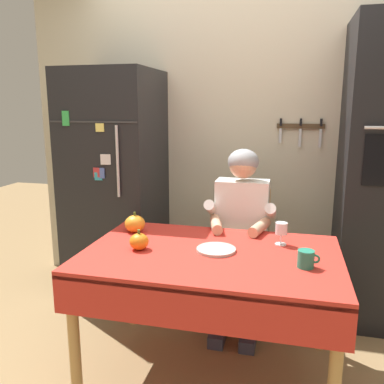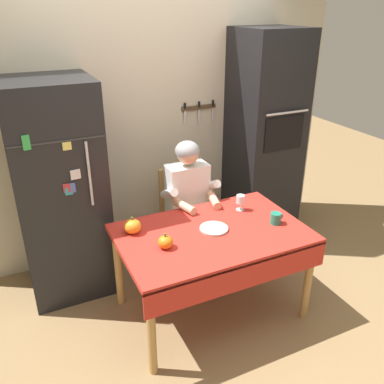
{
  "view_description": "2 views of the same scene",
  "coord_description": "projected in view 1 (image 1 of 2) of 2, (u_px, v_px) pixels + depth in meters",
  "views": [
    {
      "loc": [
        0.4,
        -1.95,
        1.53
      ],
      "look_at": [
        -0.14,
        0.25,
        1.04
      ],
      "focal_mm": 37.45,
      "sensor_mm": 36.0,
      "label": 1
    },
    {
      "loc": [
        -1.26,
        -2.22,
        2.29
      ],
      "look_at": [
        -0.11,
        0.21,
        1.04
      ],
      "focal_mm": 38.08,
      "sensor_mm": 36.0,
      "label": 2
    }
  ],
  "objects": [
    {
      "name": "pumpkin_medium",
      "position": [
        139.0,
        241.0,
        2.23
      ],
      "size": [
        0.11,
        0.11,
        0.12
      ],
      "color": "orange",
      "rests_on": "dining_table"
    },
    {
      "name": "coffee_mug",
      "position": [
        306.0,
        259.0,
        1.99
      ],
      "size": [
        0.11,
        0.08,
        0.09
      ],
      "color": "#237F66",
      "rests_on": "dining_table"
    },
    {
      "name": "dining_table",
      "position": [
        210.0,
        268.0,
        2.2
      ],
      "size": [
        1.4,
        0.9,
        0.74
      ],
      "color": "tan",
      "rests_on": "ground"
    },
    {
      "name": "seated_person",
      "position": [
        241.0,
        224.0,
        2.74
      ],
      "size": [
        0.47,
        0.55,
        1.25
      ],
      "color": "#38384C",
      "rests_on": "ground"
    },
    {
      "name": "refrigerator",
      "position": [
        116.0,
        186.0,
        3.21
      ],
      "size": [
        0.68,
        0.71,
        1.8
      ],
      "color": "black",
      "rests_on": "ground"
    },
    {
      "name": "ground_plane",
      "position": [
        206.0,
        381.0,
        2.27
      ],
      "size": [
        10.0,
        10.0,
        0.0
      ],
      "primitive_type": "plane",
      "color": "#93754C",
      "rests_on": "ground"
    },
    {
      "name": "serving_tray",
      "position": [
        216.0,
        250.0,
        2.22
      ],
      "size": [
        0.22,
        0.22,
        0.02
      ],
      "primitive_type": "cylinder",
      "color": "#B7B2A8",
      "rests_on": "dining_table"
    },
    {
      "name": "wine_glass",
      "position": [
        281.0,
        230.0,
        2.3
      ],
      "size": [
        0.07,
        0.07,
        0.13
      ],
      "color": "white",
      "rests_on": "dining_table"
    },
    {
      "name": "chair_behind_person",
      "position": [
        243.0,
        246.0,
        2.96
      ],
      "size": [
        0.4,
        0.4,
        0.93
      ],
      "color": "tan",
      "rests_on": "ground"
    },
    {
      "name": "back_wall_assembly",
      "position": [
        247.0,
        134.0,
        3.26
      ],
      "size": [
        3.7,
        0.13,
        2.6
      ],
      "color": "beige",
      "rests_on": "ground"
    },
    {
      "name": "pumpkin_large",
      "position": [
        135.0,
        224.0,
        2.54
      ],
      "size": [
        0.13,
        0.13,
        0.13
      ],
      "color": "orange",
      "rests_on": "dining_table"
    }
  ]
}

